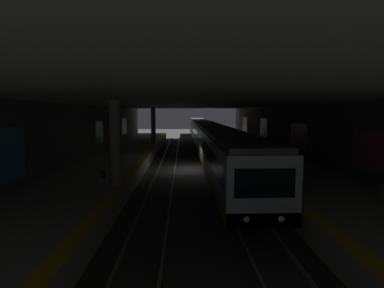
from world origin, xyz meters
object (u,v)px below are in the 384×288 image
(person_walking_mid, at_px, (277,143))
(suitcase_rolling, at_px, (258,147))
(pillar_far, at_px, (153,126))
(trash_bin, at_px, (384,195))
(pillar_near, at_px, (115,144))
(backpack_on_floor, at_px, (104,174))
(bench_right_mid, at_px, (116,142))
(metro_train, at_px, (205,134))
(bench_left_mid, at_px, (252,137))
(person_waiting_near, at_px, (117,143))

(person_walking_mid, xyz_separation_m, suitcase_rolling, (2.53, 1.19, -0.62))
(pillar_far, distance_m, trash_bin, 26.57)
(pillar_near, bearing_deg, backpack_on_floor, 30.28)
(bench_right_mid, bearing_deg, metro_train, -64.65)
(bench_left_mid, height_order, suitcase_rolling, suitcase_rolling)
(backpack_on_floor, bearing_deg, bench_left_mid, -33.58)
(pillar_near, relative_size, backpack_on_floor, 11.38)
(bench_right_mid, bearing_deg, bench_left_mid, -73.69)
(backpack_on_floor, xyz_separation_m, trash_bin, (-5.68, -13.40, 0.23))
(pillar_near, relative_size, suitcase_rolling, 4.82)
(pillar_near, bearing_deg, pillar_far, 0.00)
(trash_bin, bearing_deg, person_walking_mid, -1.71)
(person_waiting_near, bearing_deg, bench_right_mid, 14.60)
(person_waiting_near, relative_size, suitcase_rolling, 1.73)
(pillar_far, xyz_separation_m, backpack_on_floor, (-17.87, 1.25, -2.08))
(bench_right_mid, relative_size, person_waiting_near, 1.04)
(trash_bin, bearing_deg, bench_right_mid, 36.62)
(trash_bin, bearing_deg, backpack_on_floor, 67.01)
(trash_bin, bearing_deg, bench_left_mid, -1.56)
(metro_train, bearing_deg, trash_bin, -168.31)
(person_waiting_near, bearing_deg, pillar_near, -167.84)
(pillar_far, relative_size, bench_left_mid, 2.68)
(person_waiting_near, distance_m, backpack_on_floor, 11.67)
(bench_right_mid, relative_size, suitcase_rolling, 1.80)
(person_walking_mid, relative_size, backpack_on_floor, 4.31)
(bench_right_mid, bearing_deg, suitcase_rolling, -103.88)
(bench_left_mid, bearing_deg, pillar_near, 151.18)
(metro_train, height_order, person_waiting_near, metro_train)
(bench_left_mid, relative_size, trash_bin, 2.00)
(bench_left_mid, relative_size, backpack_on_floor, 4.25)
(bench_left_mid, xyz_separation_m, trash_bin, (-26.97, 0.73, -0.10))
(person_walking_mid, xyz_separation_m, backpack_on_floor, (-9.90, 13.86, -0.74))
(metro_train, xyz_separation_m, person_waiting_near, (-9.86, 9.49, -0.09))
(suitcase_rolling, relative_size, backpack_on_floor, 2.36)
(pillar_far, bearing_deg, person_walking_mid, -122.27)
(suitcase_rolling, xyz_separation_m, trash_bin, (-18.12, -0.73, 0.10))
(trash_bin, bearing_deg, person_waiting_near, 41.25)
(person_walking_mid, xyz_separation_m, trash_bin, (-15.59, 0.46, -0.52))
(suitcase_rolling, xyz_separation_m, backpack_on_floor, (-12.44, 12.67, -0.12))
(pillar_far, xyz_separation_m, bench_right_mid, (-1.58, 4.18, -1.75))
(backpack_on_floor, bearing_deg, bench_right_mid, 10.22)
(pillar_far, height_order, bench_left_mid, pillar_far)
(pillar_near, xyz_separation_m, bench_right_mid, (18.43, 4.18, -1.75))
(backpack_on_floor, bearing_deg, suitcase_rolling, -45.53)
(bench_left_mid, relative_size, bench_right_mid, 1.00)
(pillar_far, relative_size, backpack_on_floor, 11.38)
(pillar_far, xyz_separation_m, person_walking_mid, (-7.97, -12.61, -1.33))
(pillar_near, xyz_separation_m, metro_train, (23.51, -6.55, -1.30))
(person_waiting_near, height_order, backpack_on_floor, person_waiting_near)
(pillar_far, height_order, bench_right_mid, pillar_far)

